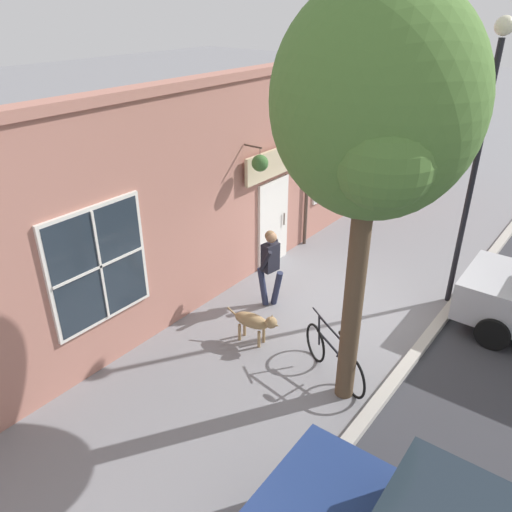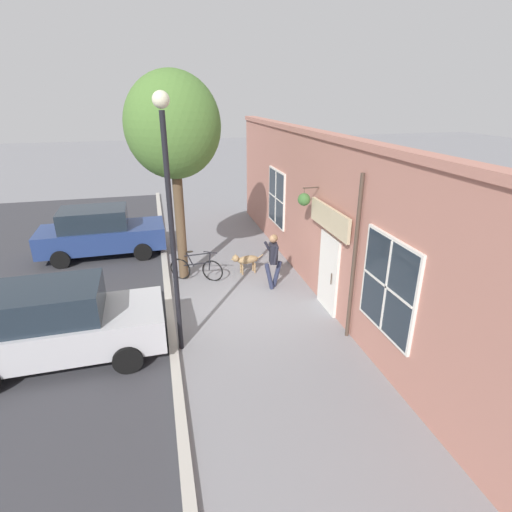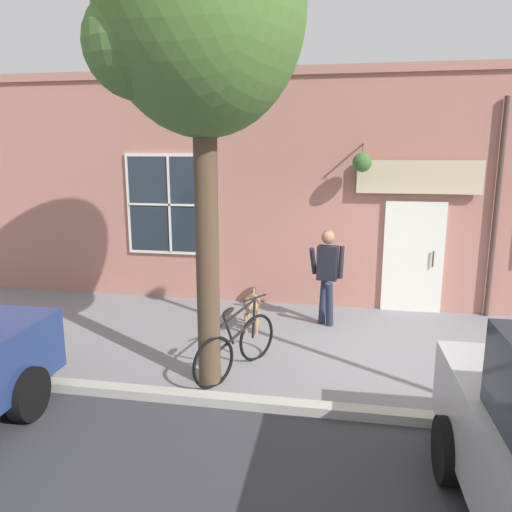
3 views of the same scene
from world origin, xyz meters
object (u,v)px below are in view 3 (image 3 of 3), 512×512
object	(u,v)px
dog_on_leash	(252,305)
street_tree_by_curb	(197,14)
pedestrian_walking	(327,268)
leaning_bicycle	(237,346)

from	to	relation	value
dog_on_leash	street_tree_by_curb	bearing A→B (deg)	-6.57
pedestrian_walking	street_tree_by_curb	bearing A→B (deg)	-29.56
pedestrian_walking	street_tree_by_curb	size ratio (longest dim) A/B	0.28
pedestrian_walking	dog_on_leash	distance (m)	1.46
pedestrian_walking	leaning_bicycle	bearing A→B (deg)	-27.59
dog_on_leash	leaning_bicycle	world-z (taller)	leaning_bicycle
dog_on_leash	street_tree_by_curb	world-z (taller)	street_tree_by_curb
street_tree_by_curb	dog_on_leash	bearing A→B (deg)	173.43
street_tree_by_curb	leaning_bicycle	size ratio (longest dim) A/B	3.86
dog_on_leash	leaning_bicycle	xyz separation A→B (m)	(1.61, 0.10, -0.09)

